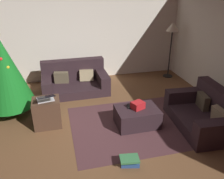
# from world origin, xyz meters

# --- Properties ---
(ground_plane) EXTENTS (6.40, 6.40, 0.00)m
(ground_plane) POSITION_xyz_m (0.00, 0.00, 0.00)
(ground_plane) COLOR brown
(rear_partition) EXTENTS (6.40, 0.12, 2.60)m
(rear_partition) POSITION_xyz_m (0.00, 3.14, 1.30)
(rear_partition) COLOR silver
(rear_partition) RESTS_ON ground_plane
(couch_left) EXTENTS (1.65, 1.02, 0.76)m
(couch_left) POSITION_xyz_m (-0.09, 2.27, 0.27)
(couch_left) COLOR #2D1E23
(couch_left) RESTS_ON ground_plane
(couch_right) EXTENTS (1.08, 1.59, 0.74)m
(couch_right) POSITION_xyz_m (2.26, -0.06, 0.27)
(couch_right) COLOR #2D1E23
(couch_right) RESTS_ON ground_plane
(ottoman) EXTENTS (0.83, 0.60, 0.36)m
(ottoman) POSITION_xyz_m (0.93, 0.30, 0.18)
(ottoman) COLOR #2D1E23
(ottoman) RESTS_ON ground_plane
(gift_box) EXTENTS (0.29, 0.26, 0.14)m
(gift_box) POSITION_xyz_m (0.94, 0.31, 0.43)
(gift_box) COLOR red
(gift_box) RESTS_ON ottoman
(tv_remote) EXTENTS (0.08, 0.17, 0.02)m
(tv_remote) POSITION_xyz_m (0.78, 0.40, 0.38)
(tv_remote) COLOR black
(tv_remote) RESTS_ON ottoman
(christmas_tree) EXTENTS (1.06, 1.06, 1.77)m
(christmas_tree) POSITION_xyz_m (-1.54, 1.39, 0.95)
(christmas_tree) COLOR brown
(christmas_tree) RESTS_ON ground_plane
(side_table) EXTENTS (0.52, 0.44, 0.57)m
(side_table) POSITION_xyz_m (-0.79, 0.72, 0.28)
(side_table) COLOR #4C3323
(side_table) RESTS_ON ground_plane
(laptop) EXTENTS (0.38, 0.46, 0.18)m
(laptop) POSITION_xyz_m (-0.78, 0.66, 0.63)
(laptop) COLOR silver
(laptop) RESTS_ON side_table
(book_stack) EXTENTS (0.33, 0.26, 0.14)m
(book_stack) POSITION_xyz_m (0.44, -0.75, 0.07)
(book_stack) COLOR #2D5193
(book_stack) RESTS_ON ground_plane
(corner_lamp) EXTENTS (0.36, 0.36, 1.60)m
(corner_lamp) POSITION_xyz_m (2.74, 2.58, 1.36)
(corner_lamp) COLOR black
(corner_lamp) RESTS_ON ground_plane
(area_rug) EXTENTS (2.60, 2.00, 0.01)m
(area_rug) POSITION_xyz_m (0.93, 0.30, 0.00)
(area_rug) COLOR #4E2E31
(area_rug) RESTS_ON ground_plane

